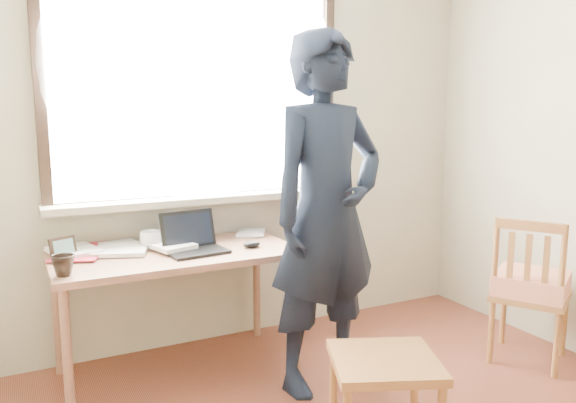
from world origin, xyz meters
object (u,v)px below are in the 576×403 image
mug_white (151,240)px  laptop (193,242)px  person (327,214)px  mug_dark (63,266)px  desk (176,264)px  side_chair (531,286)px  work_chair (384,373)px

mug_white → laptop: bearing=-42.0°
laptop → person: bearing=-38.4°
laptop → mug_dark: bearing=-165.7°
person → desk: bearing=135.9°
mug_dark → desk: bearing=19.4°
desk → person: person is taller
mug_white → mug_dark: bearing=-145.1°
side_chair → laptop: bearing=157.2°
laptop → mug_white: laptop is taller
laptop → desk: bearing=159.1°
mug_white → work_chair: (0.66, -1.29, -0.37)m
desk → side_chair: 2.03m
laptop → mug_white: (-0.19, 0.17, -0.00)m
laptop → mug_white: bearing=138.0°
mug_white → side_chair: (1.97, -0.92, -0.29)m
desk → mug_white: (-0.10, 0.14, 0.12)m
side_chair → person: bearing=166.4°
person → mug_dark: bearing=159.5°
mug_dark → person: (1.25, -0.28, 0.19)m
mug_white → person: size_ratio=0.07×
mug_white → person: bearing=-39.3°
mug_dark → work_chair: mug_dark is taller
mug_white → mug_dark: 0.60m
work_chair → person: size_ratio=0.30×
mug_white → mug_dark: same height
desk → side_chair: size_ratio=1.50×
mug_dark → work_chair: 1.53m
desk → mug_white: 0.21m
side_chair → person: (-1.20, 0.29, 0.48)m
desk → laptop: 0.16m
desk → person: bearing=-36.4°
desk → person: (0.67, -0.49, 0.31)m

